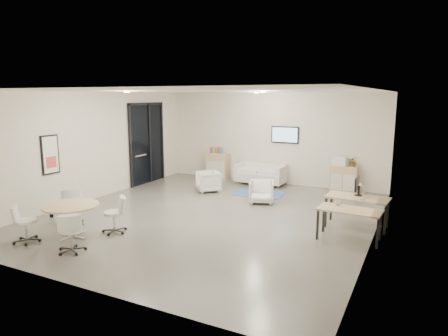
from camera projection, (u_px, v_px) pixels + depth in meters
room_shell at (211, 155)px, 10.18m from camera, size 9.60×10.60×4.80m
glass_door at (147, 141)px, 14.15m from camera, size 0.09×1.90×2.85m
artwork at (50, 155)px, 10.54m from camera, size 0.05×0.54×1.04m
wall_tv at (285, 135)px, 13.86m from camera, size 0.98×0.06×0.58m
ceiling_spots at (219, 92)px, 10.72m from camera, size 3.14×4.14×0.03m
sideboard_left at (218, 166)px, 15.02m from camera, size 0.86×0.44×0.96m
sideboard_right at (344, 179)px, 12.99m from camera, size 0.85×0.41×0.85m
books at (217, 150)px, 14.93m from camera, size 0.49×0.14×0.22m
printer at (341, 161)px, 12.95m from camera, size 0.48×0.42×0.31m
loveseat at (261, 175)px, 14.07m from camera, size 1.72×0.89×0.64m
blue_rug at (259, 194)px, 12.73m from camera, size 1.60×1.14×0.01m
armchair_left at (208, 180)px, 13.00m from camera, size 0.97×0.97×0.73m
armchair_right at (261, 191)px, 11.61m from camera, size 0.87×0.84×0.72m
desk_rear at (357, 200)px, 9.39m from camera, size 1.48×0.84×0.74m
desk_front at (350, 212)px, 8.56m from camera, size 1.35×0.74×0.69m
monitor at (357, 186)px, 9.49m from camera, size 0.20×0.50×0.44m
round_table at (71, 208)px, 8.72m from camera, size 1.21×1.21×0.74m
meeting_chairs at (71, 219)px, 8.77m from camera, size 2.14×2.14×0.82m
plant_cabinet at (353, 163)px, 12.76m from camera, size 0.34×0.36×0.25m
plant_floor at (52, 215)px, 10.26m from camera, size 0.19×0.30×0.12m
cup at (338, 202)px, 8.87m from camera, size 0.14×0.11×0.13m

